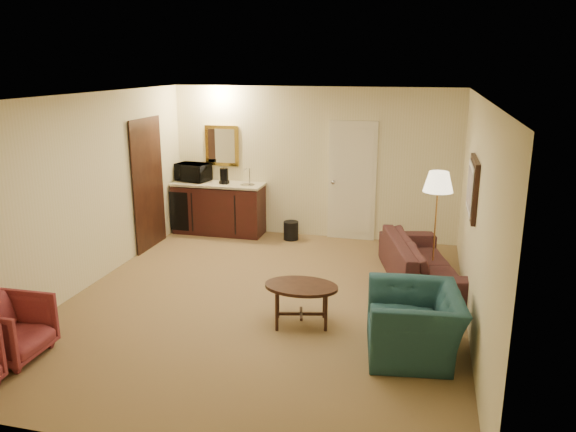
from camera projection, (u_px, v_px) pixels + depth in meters
name	position (u px, v px, depth m)	size (l,w,h in m)	color
ground	(265.00, 301.00, 7.24)	(6.00, 6.00, 0.00)	#8B6846
room_walls	(272.00, 160.00, 7.53)	(5.02, 6.01, 2.61)	beige
wetbar_cabinet	(219.00, 208.00, 10.05)	(1.64, 0.58, 0.92)	black
sofa	(423.00, 255.00, 7.72)	(2.16, 0.63, 0.85)	black
teal_armchair	(415.00, 313.00, 5.83)	(1.07, 0.70, 0.94)	#1C4748
rose_chair_near	(10.00, 326.00, 5.78)	(0.68, 0.64, 0.70)	maroon
coffee_table	(301.00, 304.00, 6.56)	(0.86, 0.58, 0.50)	#331B11
floor_lamp	(435.00, 225.00, 7.86)	(0.41, 0.41, 1.55)	#B8813D
waste_bin	(291.00, 231.00, 9.75)	(0.26, 0.26, 0.32)	black
microwave	(193.00, 170.00, 10.07)	(0.58, 0.32, 0.39)	black
coffee_maker	(224.00, 176.00, 9.85)	(0.15, 0.15, 0.27)	black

